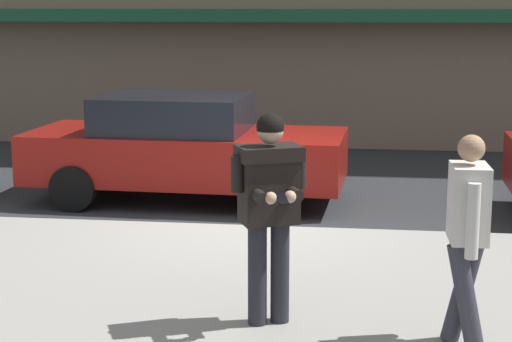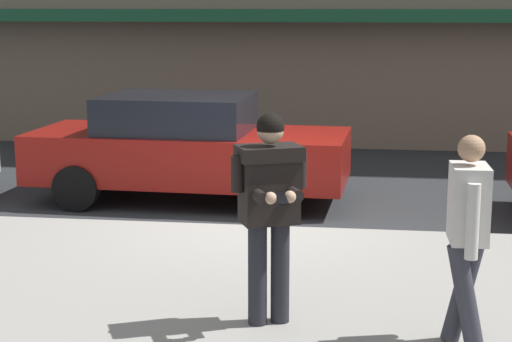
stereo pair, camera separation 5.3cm
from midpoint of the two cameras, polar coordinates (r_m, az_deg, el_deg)
name	(u,v)px [view 2 (the right image)]	position (r m, az deg, el deg)	size (l,w,h in m)	color
ground_plane	(256,232)	(10.76, 0.11, -4.08)	(80.00, 80.00, 0.00)	#2B2D30
sidewalk	(321,309)	(7.94, 4.56, -9.16)	(32.00, 5.30, 0.14)	#99968E
curb_paint_line	(336,233)	(10.72, 5.46, -4.17)	(28.00, 0.12, 0.01)	silver
parked_sedan_mid	(187,147)	(12.32, -4.50, 1.60)	(4.57, 2.08, 1.54)	maroon
man_texting_on_phone	(269,196)	(7.07, 1.12, -1.67)	(0.62, 0.65, 1.81)	#23232B
pedestrian_in_light_coat	(468,228)	(6.84, 14.14, -3.69)	(0.33, 0.60, 1.70)	#33333D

